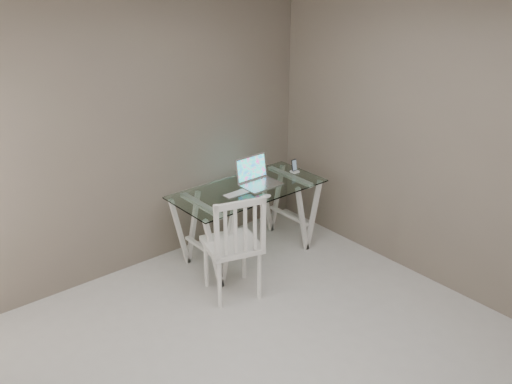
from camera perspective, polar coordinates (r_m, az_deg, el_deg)
room at (r=3.38m, az=3.34°, el=2.62°), size 4.50×4.52×2.71m
desk at (r=5.67m, az=-0.77°, el=-3.00°), size 1.50×0.70×0.75m
chair at (r=4.94m, az=-2.10°, el=-5.06°), size 0.57×0.57×1.00m
laptop at (r=5.60m, az=0.09°, el=1.44°), size 0.38×0.31×0.27m
keyboard at (r=5.39m, az=-2.01°, el=-0.19°), size 0.26×0.11×0.01m
mouse at (r=5.29m, az=1.01°, el=-0.46°), size 0.11×0.07×0.04m
phone_dock at (r=5.91m, az=3.87°, el=2.33°), size 0.07×0.07×0.14m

